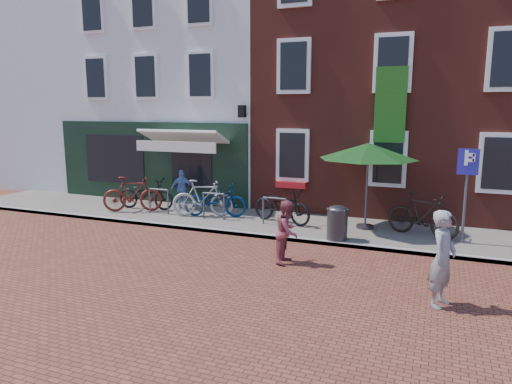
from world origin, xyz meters
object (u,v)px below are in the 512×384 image
at_px(parasol, 368,148).
at_px(cafe_person, 182,189).
at_px(litter_bin, 337,221).
at_px(bicycle_1, 133,194).
at_px(parking_sign, 467,179).
at_px(boy, 287,232).
at_px(bicycle_2, 215,200).
at_px(bicycle_4, 282,205).
at_px(bicycle_3, 203,198).
at_px(bicycle_5, 422,215).
at_px(woman, 443,259).
at_px(bicycle_0, 146,194).

xyz_separation_m(parasol, cafe_person, (-6.25, 0.38, -1.64)).
xyz_separation_m(litter_bin, bicycle_1, (-7.04, 0.85, 0.08)).
distance_m(parking_sign, boy, 4.85).
relative_size(litter_bin, bicycle_2, 0.49).
relative_size(cafe_person, bicycle_2, 0.66).
xyz_separation_m(litter_bin, bicycle_4, (-1.94, 1.22, 0.02)).
height_order(boy, bicycle_4, boy).
height_order(parking_sign, bicycle_3, parking_sign).
xyz_separation_m(bicycle_1, bicycle_2, (2.87, 0.36, -0.06)).
relative_size(parking_sign, bicycle_5, 1.24).
relative_size(woman, bicycle_3, 0.90).
height_order(parasol, cafe_person, parasol).
distance_m(bicycle_0, bicycle_5, 8.90).
xyz_separation_m(boy, bicycle_0, (-6.09, 3.23, -0.10)).
bearing_deg(litter_bin, woman, -51.34).
bearing_deg(bicycle_1, bicycle_0, -49.76).
relative_size(parasol, bicycle_5, 1.42).
relative_size(litter_bin, parasol, 0.35).
relative_size(parasol, woman, 1.57).
bearing_deg(bicycle_1, bicycle_3, -111.10).
bearing_deg(cafe_person, bicycle_3, 128.00).
bearing_deg(bicycle_0, parking_sign, -98.51).
xyz_separation_m(bicycle_4, bicycle_5, (3.99, -0.03, 0.06)).
xyz_separation_m(parasol, bicycle_1, (-7.55, -0.65, -1.72)).
distance_m(cafe_person, bicycle_5, 7.84).
height_order(litter_bin, bicycle_3, bicycle_3).
relative_size(parasol, bicycle_4, 1.37).
relative_size(woman, boy, 1.21).
xyz_separation_m(woman, bicycle_1, (-9.60, 4.04, -0.19)).
bearing_deg(litter_bin, bicycle_0, 169.14).
bearing_deg(bicycle_1, litter_bin, -123.38).
relative_size(parking_sign, boy, 1.66).
distance_m(litter_bin, parasol, 2.40).
height_order(bicycle_0, bicycle_1, bicycle_1).
bearing_deg(cafe_person, parking_sign, 154.96).
relative_size(parking_sign, bicycle_1, 1.24).
bearing_deg(bicycle_4, parking_sign, -76.58).
relative_size(bicycle_0, bicycle_3, 1.03).
xyz_separation_m(boy, bicycle_4, (-1.18, 3.14, -0.10)).
relative_size(litter_bin, cafe_person, 0.73).
bearing_deg(bicycle_3, woman, -140.97).
height_order(parking_sign, bicycle_2, parking_sign).
height_order(cafe_person, bicycle_0, cafe_person).
distance_m(litter_bin, parking_sign, 3.39).
xyz_separation_m(litter_bin, bicycle_5, (2.06, 1.18, 0.08)).
bearing_deg(bicycle_1, parasol, -111.58).
height_order(woman, bicycle_5, woman).
height_order(boy, bicycle_3, boy).
height_order(woman, cafe_person, woman).
distance_m(boy, bicycle_0, 6.89).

